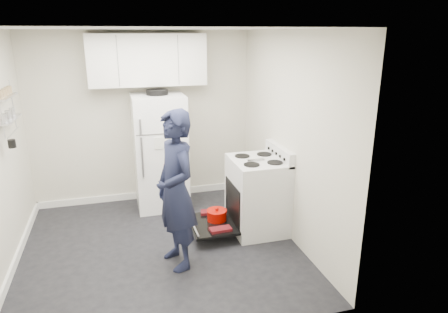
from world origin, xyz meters
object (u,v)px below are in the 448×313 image
object	(u,v)px
open_oven_door	(214,221)
refrigerator	(160,151)
person	(176,191)
electric_range	(256,196)

from	to	relation	value
open_oven_door	refrigerator	xyz separation A→B (m)	(-0.51, 1.07, 0.65)
open_oven_door	person	distance (m)	1.04
refrigerator	open_oven_door	bearing A→B (deg)	-64.46
refrigerator	person	bearing A→B (deg)	-91.28
electric_range	refrigerator	xyz separation A→B (m)	(-1.07, 1.10, 0.36)
electric_range	person	bearing A→B (deg)	-154.37
electric_range	refrigerator	distance (m)	1.58
electric_range	open_oven_door	xyz separation A→B (m)	(-0.56, 0.02, -0.29)
electric_range	open_oven_door	distance (m)	0.63
open_oven_door	electric_range	bearing A→B (deg)	-2.52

